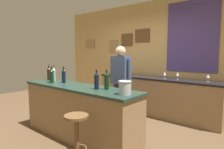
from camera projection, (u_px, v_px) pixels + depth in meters
The scene contains 17 objects.
ground_plane at pixel (95, 131), 3.75m from camera, with size 10.00×10.00×0.00m, color brown.
back_wall at pixel (150, 55), 5.11m from camera, with size 6.00×0.09×2.80m.
bar_counter at pixel (78, 112), 3.39m from camera, with size 2.41×0.60×0.92m.
side_counter at pixel (155, 96), 4.69m from camera, with size 3.05×0.56×0.90m.
bartender at pixel (120, 80), 3.97m from camera, with size 0.52×0.21×1.62m.
bar_stool at pixel (77, 131), 2.56m from camera, with size 0.32×0.32×0.68m.
wine_bottle_a at pixel (49, 74), 4.05m from camera, with size 0.07×0.07×0.31m.
wine_bottle_b at pixel (54, 75), 3.88m from camera, with size 0.07×0.07×0.31m.
wine_bottle_c at pixel (52, 76), 3.70m from camera, with size 0.07×0.07×0.31m.
wine_bottle_d at pixel (64, 76), 3.69m from camera, with size 0.07×0.07×0.31m.
wine_bottle_e at pixel (97, 81), 3.03m from camera, with size 0.07×0.07×0.31m.
wine_bottle_f at pixel (107, 81), 3.02m from camera, with size 0.07×0.07×0.31m.
ice_bucket at pixel (125, 87), 2.65m from camera, with size 0.19×0.19×0.19m.
wine_glass_a at pixel (165, 74), 4.44m from camera, with size 0.07×0.07×0.16m.
wine_glass_b at pixel (178, 74), 4.36m from camera, with size 0.07×0.07×0.16m.
wine_glass_c at pixel (208, 76), 3.98m from camera, with size 0.07×0.07×0.16m.
coffee_mug at pixel (124, 73), 5.24m from camera, with size 0.13×0.08×0.09m.
Camera 1 is at (2.58, -2.54, 1.48)m, focal length 31.33 mm.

